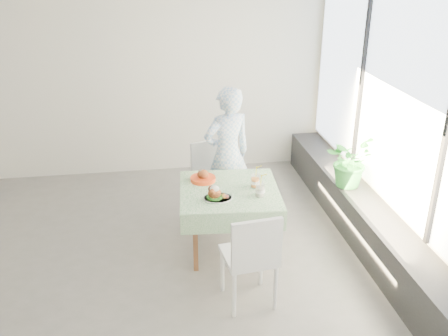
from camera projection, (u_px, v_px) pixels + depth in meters
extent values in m
plane|color=#64615E|center=(116.00, 265.00, 5.32)|extent=(6.00, 6.00, 0.00)
cube|color=silver|center=(115.00, 81.00, 7.02)|extent=(6.00, 0.02, 2.80)
cube|color=silver|center=(71.00, 316.00, 2.49)|extent=(6.00, 0.02, 2.80)
cube|color=silver|center=(398.00, 127.00, 5.18)|extent=(0.02, 5.00, 2.80)
cube|color=#D1E0F9|center=(399.00, 104.00, 5.08)|extent=(0.01, 4.80, 2.18)
cube|color=black|center=(367.00, 224.00, 5.61)|extent=(0.40, 4.80, 0.50)
cube|color=brown|center=(229.00, 192.00, 5.33)|extent=(0.97, 0.97, 0.04)
cube|color=white|center=(229.00, 190.00, 5.32)|extent=(1.12, 1.12, 0.01)
cube|color=white|center=(215.00, 181.00, 6.15)|extent=(0.56, 0.56, 0.04)
cube|color=white|center=(207.00, 157.00, 6.22)|extent=(0.43, 0.18, 0.44)
cube|color=white|center=(249.00, 256.00, 4.60)|extent=(0.51, 0.51, 0.04)
cube|color=white|center=(257.00, 244.00, 4.32)|extent=(0.46, 0.10, 0.46)
imported|color=#8EB7E3|center=(227.00, 155.00, 5.96)|extent=(0.71, 0.58, 1.67)
cylinder|color=white|center=(218.00, 198.00, 5.11)|extent=(0.29, 0.29, 0.02)
cylinder|color=#185916|center=(215.00, 197.00, 5.10)|extent=(0.16, 0.16, 0.02)
ellipsoid|color=brown|center=(215.00, 193.00, 5.08)|extent=(0.14, 0.13, 0.11)
ellipsoid|color=white|center=(215.00, 189.00, 5.06)|extent=(0.10, 0.09, 0.07)
cylinder|color=#99220E|center=(227.00, 196.00, 5.10)|extent=(0.05, 0.05, 0.03)
cylinder|color=white|center=(255.00, 181.00, 5.35)|extent=(0.09, 0.09, 0.14)
cylinder|color=orange|center=(255.00, 182.00, 5.35)|extent=(0.08, 0.08, 0.10)
cylinder|color=white|center=(255.00, 175.00, 5.32)|extent=(0.10, 0.10, 0.01)
cylinder|color=yellow|center=(256.00, 171.00, 5.30)|extent=(0.01, 0.03, 0.19)
cylinder|color=white|center=(260.00, 190.00, 5.15)|extent=(0.10, 0.10, 0.14)
cylinder|color=beige|center=(260.00, 191.00, 5.16)|extent=(0.08, 0.08, 0.10)
cylinder|color=white|center=(260.00, 184.00, 5.12)|extent=(0.10, 0.10, 0.01)
cylinder|color=yellow|center=(261.00, 179.00, 5.10)|extent=(0.01, 0.03, 0.19)
cylinder|color=red|center=(203.00, 179.00, 5.51)|extent=(0.28, 0.28, 0.04)
cylinder|color=white|center=(203.00, 178.00, 5.50)|extent=(0.24, 0.24, 0.02)
ellipsoid|color=brown|center=(203.00, 174.00, 5.48)|extent=(0.12, 0.12, 0.11)
imported|color=#2C863E|center=(350.00, 160.00, 5.86)|extent=(0.75, 0.74, 0.63)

